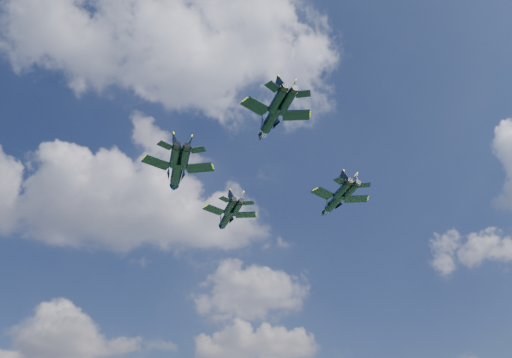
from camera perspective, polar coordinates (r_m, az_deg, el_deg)
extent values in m
cylinder|color=black|center=(116.59, -3.26, -4.29)|extent=(3.40, 9.50, 1.86)
cone|color=black|center=(121.77, -4.02, -5.54)|extent=(2.19, 2.95, 1.76)
ellipsoid|color=brown|center=(119.79, -3.69, -4.77)|extent=(1.50, 3.09, 0.85)
cube|color=black|center=(114.04, -4.80, -3.55)|extent=(5.47, 4.79, 0.19)
cube|color=black|center=(115.71, -1.21, -4.11)|extent=(5.23, 3.65, 0.19)
cube|color=black|center=(109.58, -3.57, -2.33)|extent=(2.92, 2.75, 0.14)
cube|color=black|center=(110.84, -0.88, -2.77)|extent=(2.85, 2.26, 0.14)
cube|color=black|center=(111.33, -2.89, -2.01)|extent=(1.26, 2.87, 3.12)
cube|color=black|center=(111.86, -1.76, -2.19)|extent=(1.46, 3.09, 3.12)
cylinder|color=black|center=(94.72, -9.02, 0.86)|extent=(2.79, 9.88, 1.95)
cone|color=black|center=(100.07, -9.38, -1.04)|extent=(2.08, 2.96, 1.84)
ellipsoid|color=brown|center=(98.06, -9.20, 0.05)|extent=(1.33, 3.18, 0.89)
cube|color=black|center=(92.82, -11.27, 1.87)|extent=(5.72, 4.77, 0.19)
cube|color=black|center=(93.15, -6.51, 1.27)|extent=(5.59, 4.15, 0.19)
cube|color=black|center=(88.09, -10.32, 3.82)|extent=(3.06, 2.78, 0.15)
cube|color=black|center=(88.34, -6.68, 3.35)|extent=(3.03, 2.51, 0.15)
cube|color=black|center=(89.71, -9.24, 4.15)|extent=(1.18, 3.08, 3.26)
cube|color=black|center=(89.81, -7.73, 3.96)|extent=(1.43, 3.19, 3.26)
cylinder|color=black|center=(105.11, 9.06, -2.49)|extent=(3.34, 9.34, 1.83)
cone|color=black|center=(109.71, 7.72, -3.95)|extent=(2.15, 2.90, 1.73)
ellipsoid|color=brown|center=(107.98, 8.26, -3.08)|extent=(1.47, 3.04, 0.84)
cube|color=black|center=(102.06, 7.71, -1.65)|extent=(5.38, 4.71, 0.18)
cube|color=black|center=(105.16, 11.34, -2.26)|extent=(5.15, 3.59, 0.18)
cube|color=black|center=(98.38, 9.55, -0.22)|extent=(2.87, 2.70, 0.14)
cube|color=black|center=(100.71, 12.25, -0.71)|extent=(2.80, 2.22, 0.14)
cube|color=black|center=(100.37, 10.06, 0.10)|extent=(1.24, 2.83, 3.07)
cube|color=black|center=(101.35, 11.18, -0.11)|extent=(1.43, 3.03, 3.07)
cylinder|color=black|center=(86.67, 1.83, 7.00)|extent=(3.45, 9.28, 1.82)
cone|color=black|center=(91.00, 0.53, 4.80)|extent=(2.17, 2.90, 1.72)
ellipsoid|color=brown|center=(89.45, 1.07, 6.00)|extent=(1.50, 3.02, 0.83)
cube|color=black|center=(84.25, -0.02, 8.33)|extent=(5.34, 4.72, 0.18)
cube|color=black|center=(86.34, 4.59, 7.28)|extent=(5.08, 3.50, 0.18)
cube|color=black|center=(80.74, 1.93, 10.51)|extent=(2.84, 2.70, 0.14)
cube|color=black|center=(82.32, 5.40, 9.66)|extent=(2.77, 2.18, 0.14)
cube|color=black|center=(82.67, 2.71, 10.63)|extent=(1.27, 2.79, 3.04)
cube|color=black|center=(83.33, 4.16, 10.28)|extent=(1.44, 3.02, 3.04)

